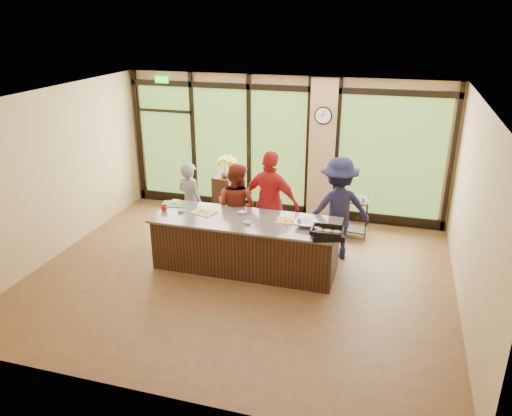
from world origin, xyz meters
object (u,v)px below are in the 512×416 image
Objects in this scene: island_base at (246,245)px; cook_right at (338,209)px; roasting_pan at (327,235)px; flower_stand at (226,196)px; cook_left at (190,202)px; bar_cart at (352,212)px.

cook_right is at bearing 30.55° from island_base.
roasting_pan is 0.55× the size of flower_stand.
cook_left is 1.83× the size of bar_cart.
cook_left reaches higher than island_base.
cook_right is 2.98m from flower_stand.
island_base is 2.49m from flower_stand.
roasting_pan reaches higher than flower_stand.
roasting_pan is 3.68m from flower_stand.
cook_right is 2.17× the size of bar_cart.
cook_right reaches higher than island_base.
island_base reaches higher than bar_cart.
flower_stand is at bearing -51.89° from cook_right.
cook_left is 1.48m from flower_stand.
roasting_pan is 2.24m from bar_cart.
cook_left is 3.26× the size of roasting_pan.
bar_cart is (1.62, 1.84, 0.08)m from island_base.
flower_stand is at bearing 117.49° from island_base.
roasting_pan is at bearing 65.09° from cook_right.
bar_cart is (0.17, 0.98, -0.42)m from cook_right.
flower_stand is (0.21, 1.42, -0.35)m from cook_left.
flower_stand is 2.80m from bar_cart.
island_base is 1.95× the size of cook_left.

